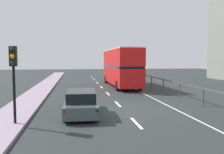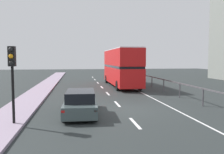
% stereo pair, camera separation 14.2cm
% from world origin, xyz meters
% --- Properties ---
extents(ground_plane, '(74.99, 120.00, 0.10)m').
position_xyz_m(ground_plane, '(0.00, 0.00, -0.05)').
color(ground_plane, '#282D2D').
extents(near_sidewalk_kerb, '(2.11, 80.00, 0.14)m').
position_xyz_m(near_sidewalk_kerb, '(-6.20, 0.00, 0.07)').
color(near_sidewalk_kerb, gray).
rests_on(near_sidewalk_kerb, ground).
extents(lane_paint_markings, '(3.32, 46.00, 0.01)m').
position_xyz_m(lane_paint_markings, '(2.08, 8.23, 0.00)').
color(lane_paint_markings, silver).
rests_on(lane_paint_markings, ground).
extents(bridge_side_railing, '(0.10, 42.00, 1.19)m').
position_xyz_m(bridge_side_railing, '(5.40, 9.00, 0.96)').
color(bridge_side_railing, '#4D4A4F').
rests_on(bridge_side_railing, ground).
extents(double_decker_bus_red, '(2.60, 10.82, 4.21)m').
position_xyz_m(double_decker_bus_red, '(2.28, 12.35, 2.26)').
color(double_decker_bus_red, red).
rests_on(double_decker_bus_red, ground).
extents(hatchback_car_near, '(1.91, 4.66, 1.34)m').
position_xyz_m(hatchback_car_near, '(-2.55, -0.82, 0.65)').
color(hatchback_car_near, '#404E4E').
rests_on(hatchback_car_near, ground).
extents(traffic_signal_pole, '(0.30, 0.42, 3.50)m').
position_xyz_m(traffic_signal_pole, '(-5.62, -2.76, 2.77)').
color(traffic_signal_pole, black).
rests_on(traffic_signal_pole, near_sidewalk_kerb).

